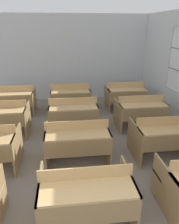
# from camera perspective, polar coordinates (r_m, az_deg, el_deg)

# --- Properties ---
(wall_back) EXTENTS (5.75, 0.06, 2.76)m
(wall_back) POSITION_cam_1_polar(r_m,az_deg,el_deg) (7.51, -6.97, 13.73)
(wall_back) COLOR silver
(wall_back) RESTS_ON ground_plane
(bench_front_center) EXTENTS (1.13, 0.82, 0.83)m
(bench_front_center) POSITION_cam_1_polar(r_m,az_deg,el_deg) (2.86, -0.86, -20.62)
(bench_front_center) COLOR #93754B
(bench_front_center) RESTS_ON ground_plane
(bench_second_center) EXTENTS (1.13, 0.82, 0.83)m
(bench_second_center) POSITION_cam_1_polar(r_m,az_deg,el_deg) (3.98, -3.23, -7.45)
(bench_second_center) COLOR olive
(bench_second_center) RESTS_ON ground_plane
(bench_second_right) EXTENTS (1.13, 0.82, 0.83)m
(bench_second_right) POSITION_cam_1_polar(r_m,az_deg,el_deg) (4.37, 18.90, -5.85)
(bench_second_right) COLOR olive
(bench_second_right) RESTS_ON ground_plane
(bench_third_left) EXTENTS (1.13, 0.82, 0.83)m
(bench_third_left) POSITION_cam_1_polar(r_m,az_deg,el_deg) (5.36, -21.87, -1.20)
(bench_third_left) COLOR olive
(bench_third_left) RESTS_ON ground_plane
(bench_third_center) EXTENTS (1.13, 0.82, 0.83)m
(bench_third_center) POSITION_cam_1_polar(r_m,az_deg,el_deg) (5.19, -4.26, -0.37)
(bench_third_center) COLOR #96784D
(bench_third_center) RESTS_ON ground_plane
(bench_third_right) EXTENTS (1.13, 0.82, 0.83)m
(bench_third_right) POSITION_cam_1_polar(r_m,az_deg,el_deg) (5.48, 13.15, 0.34)
(bench_third_right) COLOR #98794F
(bench_third_right) RESTS_ON ground_plane
(bench_back_left) EXTENTS (1.13, 0.82, 0.83)m
(bench_back_left) POSITION_cam_1_polar(r_m,az_deg,el_deg) (6.57, -19.11, 3.21)
(bench_back_left) COLOR #95764C
(bench_back_left) RESTS_ON ground_plane
(bench_back_center) EXTENTS (1.13, 0.82, 0.83)m
(bench_back_center) POSITION_cam_1_polar(r_m,az_deg,el_deg) (6.44, -4.97, 3.97)
(bench_back_center) COLOR #93744A
(bench_back_center) RESTS_ON ground_plane
(bench_back_right) EXTENTS (1.13, 0.82, 0.83)m
(bench_back_right) POSITION_cam_1_polar(r_m,az_deg,el_deg) (6.70, 9.39, 4.46)
(bench_back_right) COLOR #9A7B51
(bench_back_right) RESTS_ON ground_plane
(wastepaper_bin) EXTENTS (0.27, 0.27, 0.30)m
(wastepaper_bin) POSITION_cam_1_polar(r_m,az_deg,el_deg) (7.54, 12.79, 3.81)
(wastepaper_bin) COLOR #33477A
(wastepaper_bin) RESTS_ON ground_plane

